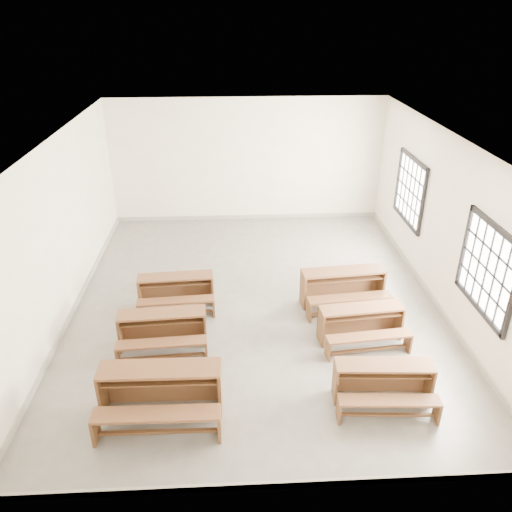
{
  "coord_description": "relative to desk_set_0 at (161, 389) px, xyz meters",
  "views": [
    {
      "loc": [
        -0.44,
        -8.32,
        5.23
      ],
      "look_at": [
        0.0,
        0.0,
        1.0
      ],
      "focal_mm": 35.0,
      "sensor_mm": 36.0,
      "label": 1
    }
  ],
  "objects": [
    {
      "name": "desk_set_1",
      "position": [
        -0.16,
        1.56,
        -0.06
      ],
      "size": [
        1.5,
        0.85,
        0.66
      ],
      "rotation": [
        0.0,
        0.0,
        0.06
      ],
      "color": "brown",
      "rests_on": "ground"
    },
    {
      "name": "desk_set_4",
      "position": [
        3.22,
        1.56,
        -0.07
      ],
      "size": [
        1.5,
        0.88,
        0.64
      ],
      "rotation": [
        0.0,
        0.0,
        0.1
      ],
      "color": "brown",
      "rests_on": "ground"
    },
    {
      "name": "desk_set_5",
      "position": [
        3.15,
        2.74,
        -0.03
      ],
      "size": [
        1.66,
        0.97,
        0.71
      ],
      "rotation": [
        0.0,
        0.0,
        0.1
      ],
      "color": "brown",
      "rests_on": "ground"
    },
    {
      "name": "desk_set_0",
      "position": [
        0.0,
        0.0,
        0.0
      ],
      "size": [
        1.7,
        0.9,
        0.76
      ],
      "rotation": [
        0.0,
        0.0,
        -0.01
      ],
      "color": "brown",
      "rests_on": "ground"
    },
    {
      "name": "desk_set_3",
      "position": [
        3.18,
        0.08,
        -0.07
      ],
      "size": [
        1.45,
        0.82,
        0.63
      ],
      "rotation": [
        0.0,
        0.0,
        -0.06
      ],
      "color": "brown",
      "rests_on": "ground"
    },
    {
      "name": "desk_set_2",
      "position": [
        -0.04,
        2.83,
        -0.07
      ],
      "size": [
        1.46,
        0.83,
        0.64
      ],
      "rotation": [
        0.0,
        0.0,
        0.07
      ],
      "color": "brown",
      "rests_on": "ground"
    },
    {
      "name": "room",
      "position": [
        1.58,
        2.91,
        1.7
      ],
      "size": [
        8.5,
        8.5,
        3.2
      ],
      "color": "slate",
      "rests_on": "ground"
    }
  ]
}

